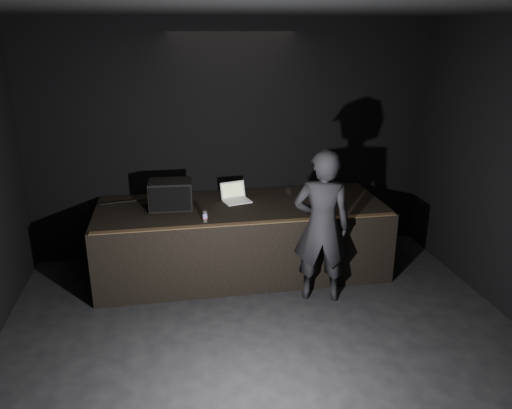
{
  "coord_description": "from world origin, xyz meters",
  "views": [
    {
      "loc": [
        -0.95,
        -3.78,
        3.31
      ],
      "look_at": [
        0.13,
        2.3,
        1.15
      ],
      "focal_mm": 35.0,
      "sensor_mm": 36.0,
      "label": 1
    }
  ],
  "objects_px": {
    "laptop": "(235,196)",
    "person": "(322,227)",
    "stage_riser": "(242,238)",
    "stage_monitor": "(171,195)",
    "beer_can": "(205,216)"
  },
  "relations": [
    {
      "from": "stage_riser",
      "to": "laptop",
      "type": "bearing_deg",
      "value": 104.45
    },
    {
      "from": "stage_monitor",
      "to": "beer_can",
      "type": "distance_m",
      "value": 0.74
    },
    {
      "from": "laptop",
      "to": "person",
      "type": "height_order",
      "value": "person"
    },
    {
      "from": "stage_riser",
      "to": "beer_can",
      "type": "distance_m",
      "value": 0.96
    },
    {
      "from": "beer_can",
      "to": "person",
      "type": "height_order",
      "value": "person"
    },
    {
      "from": "stage_monitor",
      "to": "laptop",
      "type": "relative_size",
      "value": 1.37
    },
    {
      "from": "laptop",
      "to": "person",
      "type": "relative_size",
      "value": 0.22
    },
    {
      "from": "beer_can",
      "to": "person",
      "type": "distance_m",
      "value": 1.48
    },
    {
      "from": "stage_monitor",
      "to": "person",
      "type": "bearing_deg",
      "value": -25.28
    },
    {
      "from": "stage_riser",
      "to": "person",
      "type": "height_order",
      "value": "person"
    },
    {
      "from": "stage_riser",
      "to": "person",
      "type": "xyz_separation_m",
      "value": [
        0.88,
        -0.95,
        0.49
      ]
    },
    {
      "from": "stage_riser",
      "to": "stage_monitor",
      "type": "height_order",
      "value": "stage_monitor"
    },
    {
      "from": "laptop",
      "to": "beer_can",
      "type": "relative_size",
      "value": 2.98
    },
    {
      "from": "stage_riser",
      "to": "stage_monitor",
      "type": "distance_m",
      "value": 1.19
    },
    {
      "from": "beer_can",
      "to": "stage_monitor",
      "type": "bearing_deg",
      "value": 124.68
    }
  ]
}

